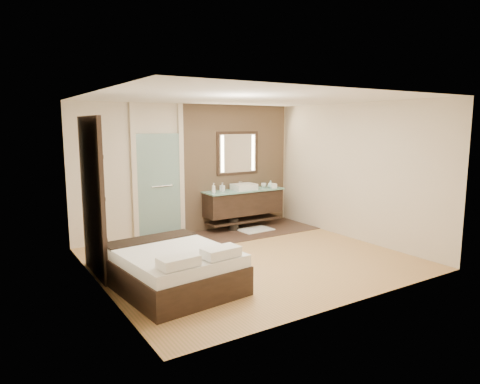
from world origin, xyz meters
TOP-DOWN VIEW (x-y plane):
  - floor at (0.00, 0.00)m, footprint 5.00×5.00m
  - tile_strip at (0.60, 1.60)m, footprint 3.80×1.30m
  - stone_wall at (1.10, 2.21)m, footprint 2.60×0.08m
  - vanity at (1.10, 1.92)m, footprint 1.85×0.55m
  - mirror_unit at (1.10, 2.16)m, footprint 1.06×0.04m
  - frosted_door at (-0.75, 2.20)m, footprint 1.10×0.12m
  - shoji_partition at (-2.43, 0.60)m, footprint 0.06×1.20m
  - bed at (-1.65, -0.53)m, footprint 1.61×1.94m
  - bath_mat at (1.19, 1.58)m, footprint 0.74×0.53m
  - waste_bin at (0.80, 1.85)m, footprint 0.24×0.24m
  - tissue_box at (1.80, 1.75)m, footprint 0.14×0.14m
  - soap_bottle_a at (0.31, 1.85)m, footprint 0.10×0.10m
  - soap_bottle_b at (0.59, 1.97)m, footprint 0.11×0.11m
  - soap_bottle_c at (1.78, 1.84)m, footprint 0.16×0.16m
  - cup at (1.70, 1.99)m, footprint 0.14×0.14m

SIDE VIEW (x-z plane):
  - floor at x=0.00m, z-range 0.00..0.00m
  - tile_strip at x=0.60m, z-range 0.00..0.01m
  - bath_mat at x=1.19m, z-range 0.01..0.03m
  - waste_bin at x=0.80m, z-range 0.00..0.27m
  - bed at x=-1.65m, z-range -0.06..0.63m
  - vanity at x=1.10m, z-range 0.14..1.02m
  - cup at x=1.70m, z-range 0.86..0.96m
  - tissue_box at x=1.80m, z-range 0.86..0.97m
  - soap_bottle_c at x=1.78m, z-range 0.86..1.03m
  - soap_bottle_b at x=0.59m, z-range 0.86..1.05m
  - soap_bottle_a at x=0.31m, z-range 0.86..1.07m
  - frosted_door at x=-0.75m, z-range -0.21..2.49m
  - shoji_partition at x=-2.43m, z-range 0.01..2.41m
  - stone_wall at x=1.10m, z-range 0.00..2.70m
  - mirror_unit at x=1.10m, z-range 1.17..2.13m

